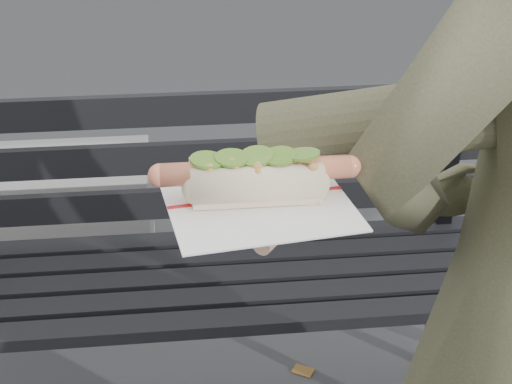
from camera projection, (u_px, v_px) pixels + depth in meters
park_bench at (193, 245)px, 1.95m from camera, size 1.50×0.44×0.88m
held_hotdog at (422, 132)px, 0.89m from camera, size 0.63×0.31×0.20m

